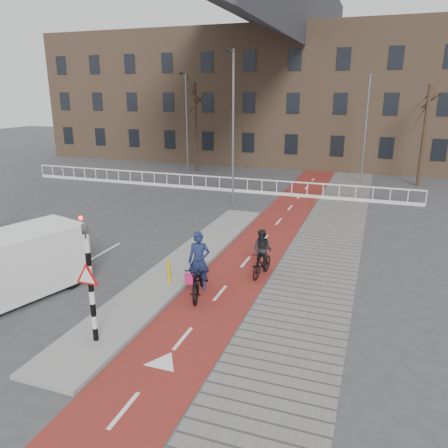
% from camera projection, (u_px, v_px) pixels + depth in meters
% --- Properties ---
extents(ground, '(120.00, 120.00, 0.00)m').
position_uv_depth(ground, '(152.00, 313.00, 13.41)').
color(ground, '#38383A').
rests_on(ground, ground).
extents(bike_lane, '(2.50, 60.00, 0.01)m').
position_uv_depth(bike_lane, '(274.00, 227.00, 21.95)').
color(bike_lane, maroon).
rests_on(bike_lane, ground).
extents(sidewalk, '(3.00, 60.00, 0.01)m').
position_uv_depth(sidewalk, '(331.00, 233.00, 21.06)').
color(sidewalk, slate).
rests_on(sidewalk, ground).
extents(curb_island, '(1.80, 16.00, 0.12)m').
position_uv_depth(curb_island, '(185.00, 263.00, 17.23)').
color(curb_island, gray).
rests_on(curb_island, ground).
extents(traffic_signal, '(0.80, 0.80, 3.68)m').
position_uv_depth(traffic_signal, '(89.00, 276.00, 11.20)').
color(traffic_signal, black).
rests_on(traffic_signal, curb_island).
extents(bollard, '(0.12, 0.12, 0.81)m').
position_uv_depth(bollard, '(169.00, 272.00, 15.18)').
color(bollard, '#CAA40B').
rests_on(bollard, curb_island).
extents(cyclist_near, '(1.24, 2.27, 2.21)m').
position_uv_depth(cyclist_near, '(199.00, 275.00, 14.38)').
color(cyclist_near, black).
rests_on(cyclist_near, bike_lane).
extents(cyclist_far, '(0.81, 1.66, 1.76)m').
position_uv_depth(cyclist_far, '(262.00, 257.00, 15.95)').
color(cyclist_far, black).
rests_on(cyclist_far, bike_lane).
extents(van, '(3.38, 5.42, 2.17)m').
position_uv_depth(van, '(5.00, 267.00, 13.96)').
color(van, white).
rests_on(van, ground).
extents(railing, '(28.00, 0.10, 0.99)m').
position_uv_depth(railing, '(206.00, 185.00, 30.25)').
color(railing, silver).
rests_on(railing, ground).
extents(townhouse_row, '(46.00, 10.00, 15.90)m').
position_uv_depth(townhouse_row, '(284.00, 77.00, 40.96)').
color(townhouse_row, '#7F6047').
rests_on(townhouse_row, ground).
extents(tree_mid, '(0.23, 0.23, 7.23)m').
position_uv_depth(tree_mid, '(196.00, 128.00, 36.55)').
color(tree_mid, black).
rests_on(tree_mid, ground).
extents(tree_right, '(0.27, 0.27, 7.05)m').
position_uv_depth(tree_right, '(424.00, 136.00, 30.49)').
color(tree_right, black).
rests_on(tree_right, ground).
extents(streetlight_near, '(0.12, 0.12, 8.75)m').
position_uv_depth(streetlight_near, '(233.00, 131.00, 24.90)').
color(streetlight_near, slate).
rests_on(streetlight_near, ground).
extents(streetlight_left, '(0.12, 0.12, 8.03)m').
position_uv_depth(streetlight_left, '(187.00, 123.00, 36.32)').
color(streetlight_left, slate).
rests_on(streetlight_left, ground).
extents(streetlight_right, '(0.12, 0.12, 7.96)m').
position_uv_depth(streetlight_right, '(366.00, 129.00, 31.39)').
color(streetlight_right, slate).
rests_on(streetlight_right, ground).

